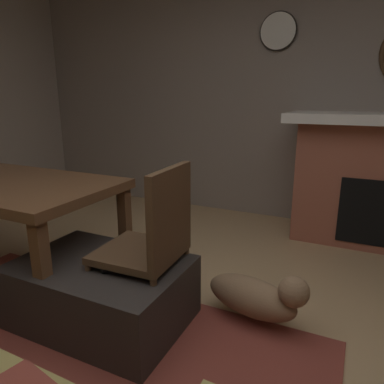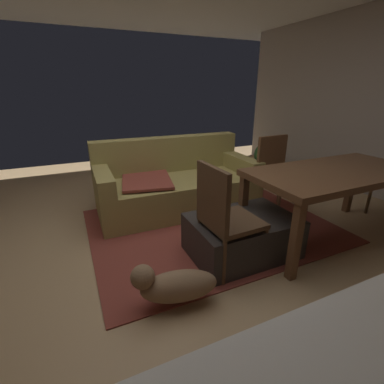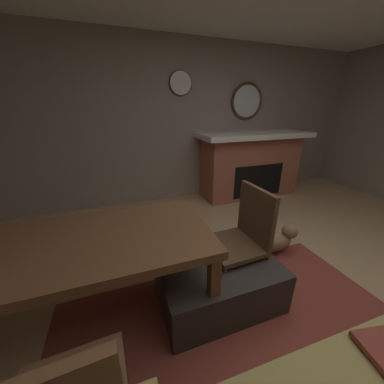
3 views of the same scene
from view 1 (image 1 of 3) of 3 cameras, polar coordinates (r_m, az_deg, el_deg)
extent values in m
cube|color=gray|center=(3.86, 16.69, 14.33)|extent=(6.90, 0.12, 2.54)
cube|color=#2D2826|center=(2.19, -14.20, -15.32)|extent=(0.95, 0.65, 0.38)
cube|color=black|center=(2.01, -12.29, -11.59)|extent=(0.12, 0.16, 0.02)
cube|color=brown|center=(2.07, -22.68, -13.16)|extent=(0.07, 0.07, 0.68)
cube|color=brown|center=(2.55, -10.61, -6.80)|extent=(0.07, 0.07, 0.68)
cube|color=#513823|center=(2.05, -8.44, -9.54)|extent=(0.46, 0.46, 0.04)
cube|color=#513823|center=(1.86, -3.49, -3.38)|extent=(0.06, 0.44, 0.48)
cylinder|color=#513823|center=(2.12, -15.95, -16.01)|extent=(0.04, 0.04, 0.41)
cylinder|color=#513823|center=(2.40, -9.86, -11.76)|extent=(0.04, 0.04, 0.41)
cylinder|color=#513823|center=(1.92, -6.08, -19.01)|extent=(0.04, 0.04, 0.41)
cylinder|color=#513823|center=(2.23, -0.92, -13.78)|extent=(0.04, 0.04, 0.41)
ellipsoid|color=#8C6B4C|center=(2.17, 9.44, -16.23)|extent=(0.59, 0.33, 0.22)
sphere|color=#8C6B4C|center=(2.02, 16.02, -15.14)|extent=(0.17, 0.17, 0.17)
cylinder|color=silver|center=(3.86, 13.65, 23.79)|extent=(0.34, 0.03, 0.34)
torus|color=black|center=(3.86, 13.65, 23.79)|extent=(0.36, 0.02, 0.36)
camera|label=2|loc=(3.26, 28.34, 16.78)|focal=25.55mm
camera|label=3|loc=(1.96, -61.71, 15.20)|focal=20.18mm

